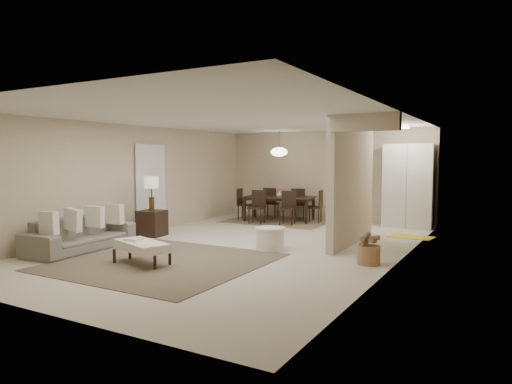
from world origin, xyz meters
The scene contains 22 objects.
floor centered at (0.00, 0.00, 0.00)m, with size 9.00×9.00×0.00m, color beige.
ceiling centered at (0.00, 0.00, 2.50)m, with size 9.00×9.00×0.00m, color white.
back_wall centered at (0.00, 4.50, 1.25)m, with size 6.00×6.00×0.00m, color #C0AF91.
left_wall centered at (-3.00, 0.00, 1.25)m, with size 9.00×9.00×0.00m, color #C0AF91.
right_wall centered at (3.00, 0.00, 1.25)m, with size 9.00×9.00×0.00m, color #C0AF91.
partition centered at (1.80, 1.25, 1.25)m, with size 0.15×2.50×2.50m, color #C0AF91.
doorway centered at (-2.97, 0.60, 1.02)m, with size 0.04×0.90×2.04m, color black.
pantry_cabinet centered at (2.35, 4.15, 1.05)m, with size 1.20×0.55×2.10m, color silver.
flush_light centered at (2.30, 3.20, 2.46)m, with size 0.44×0.44×0.05m, color white.
living_rug centered at (-0.43, -1.88, 0.01)m, with size 3.20×3.20×0.01m, color brown.
sofa centered at (-2.45, -1.88, 0.31)m, with size 0.84×2.14×0.63m, color slate.
ottoman_bench centered at (-0.63, -2.18, 0.30)m, with size 1.16×0.81×0.38m.
side_table centered at (-2.40, 0.01, 0.29)m, with size 0.53×0.53×0.58m, color black.
table_lamp centered at (-2.40, 0.01, 1.14)m, with size 0.32×0.32×0.76m.
round_pouf centered at (0.65, -0.10, 0.21)m, with size 0.55×0.55×0.43m, color white.
wicker_basket centered at (2.61, -0.34, 0.16)m, with size 0.37×0.37×0.31m, color brown.
dining_rug centered at (-1.01, 3.59, 0.01)m, with size 2.80×2.10×0.01m, color #766749.
dining_table centered at (-1.01, 3.59, 0.34)m, with size 1.93×1.08×0.68m, color black.
dining_chairs centered at (-1.01, 3.59, 0.44)m, with size 2.41×1.91×0.89m.
vase centered at (-1.01, 3.59, 0.76)m, with size 0.15×0.15×0.15m, color white.
yellow_mat centered at (2.70, 2.72, 0.01)m, with size 0.93×0.57×0.01m, color yellow.
pendant_light centered at (-1.01, 3.59, 1.92)m, with size 0.46×0.46×0.71m.
Camera 1 is at (4.63, -7.68, 1.73)m, focal length 32.00 mm.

